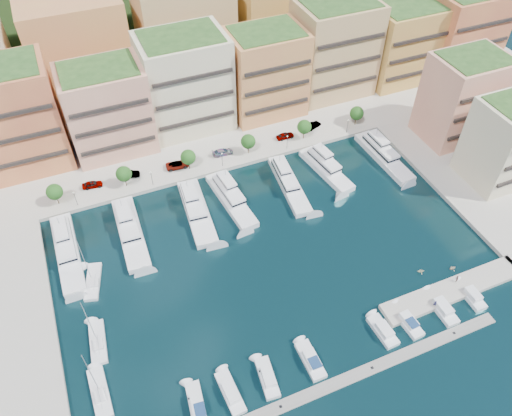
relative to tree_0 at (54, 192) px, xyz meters
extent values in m
plane|color=black|center=(40.00, -33.50, -4.74)|extent=(400.00, 400.00, 0.00)
cube|color=#9E998E|center=(40.00, 28.50, -4.74)|extent=(220.00, 64.00, 2.00)
cube|color=#203B18|center=(40.00, 76.50, -4.74)|extent=(240.00, 40.00, 58.00)
cube|color=gray|center=(37.00, -63.50, -4.74)|extent=(72.00, 2.20, 0.35)
cube|color=#9E998E|center=(70.00, -55.50, -4.74)|extent=(32.00, 5.00, 2.00)
cube|color=#DB8949|center=(-4.00, 18.50, 9.26)|extent=(20.00, 16.00, 26.00)
cube|color=black|center=(-4.00, 10.25, 9.26)|extent=(18.40, 0.50, 0.90)
cube|color=#E5A27F|center=(17.00, 16.50, 7.26)|extent=(20.00, 15.00, 22.00)
cube|color=black|center=(17.00, 8.75, 7.26)|extent=(18.40, 0.50, 0.90)
cube|color=#25491D|center=(17.00, 16.50, 18.66)|extent=(17.60, 13.20, 0.80)
cube|color=beige|center=(38.00, 18.50, 8.76)|extent=(22.00, 16.00, 25.00)
cube|color=black|center=(38.00, 10.25, 8.76)|extent=(20.24, 0.50, 0.90)
cube|color=#25491D|center=(38.00, 18.50, 21.66)|extent=(19.36, 14.08, 0.80)
cube|color=#C9744B|center=(60.00, 16.50, 7.76)|extent=(20.00, 15.00, 23.00)
cube|color=black|center=(60.00, 8.75, 7.76)|extent=(18.40, 0.50, 0.90)
cube|color=#25491D|center=(60.00, 16.50, 19.66)|extent=(17.60, 13.20, 0.80)
cube|color=tan|center=(82.00, 18.50, 9.26)|extent=(22.00, 16.00, 26.00)
cube|color=black|center=(82.00, 10.25, 9.26)|extent=(20.24, 0.50, 0.90)
cube|color=#25491D|center=(82.00, 18.50, 22.66)|extent=(19.36, 14.08, 0.80)
cube|color=#BB9544|center=(104.00, 16.50, 7.26)|extent=(20.00, 15.00, 22.00)
cube|color=black|center=(104.00, 8.75, 7.26)|extent=(18.40, 0.50, 0.90)
cube|color=#25491D|center=(104.00, 16.50, 18.66)|extent=(17.60, 13.20, 0.80)
cube|color=#DB8949|center=(124.00, 14.50, 8.26)|extent=(22.00, 16.00, 24.00)
cube|color=black|center=(124.00, 6.25, 8.26)|extent=(20.24, 0.50, 0.90)
cube|color=#E5A27F|center=(102.00, -13.50, 7.26)|extent=(18.00, 14.00, 22.00)
cube|color=black|center=(102.00, -20.75, 7.26)|extent=(16.56, 0.50, 0.90)
cube|color=#25491D|center=(102.00, -13.50, 18.66)|extent=(15.84, 12.32, 0.80)
cube|color=beige|center=(102.00, -31.50, 6.26)|extent=(18.00, 14.00, 20.00)
cube|color=#C9744B|center=(15.00, 40.50, 11.26)|extent=(26.00, 18.00, 30.00)
cube|color=tan|center=(45.00, 40.50, 11.26)|extent=(26.00, 18.00, 30.00)
cube|color=#BB9544|center=(75.00, 40.50, 11.26)|extent=(26.00, 18.00, 30.00)
cylinder|color=#473323|center=(0.00, 0.00, -2.24)|extent=(0.24, 0.24, 3.00)
sphere|color=#144818|center=(0.00, 0.00, 0.01)|extent=(3.80, 3.80, 3.80)
cylinder|color=#473323|center=(16.00, 0.00, -2.24)|extent=(0.24, 0.24, 3.00)
sphere|color=#144818|center=(16.00, 0.00, 0.01)|extent=(3.80, 3.80, 3.80)
cylinder|color=#473323|center=(32.00, 0.00, -2.24)|extent=(0.24, 0.24, 3.00)
sphere|color=#144818|center=(32.00, 0.00, 0.01)|extent=(3.80, 3.80, 3.80)
cylinder|color=#473323|center=(48.00, 0.00, -2.24)|extent=(0.24, 0.24, 3.00)
sphere|color=#144818|center=(48.00, 0.00, 0.01)|extent=(3.80, 3.80, 3.80)
cylinder|color=#473323|center=(64.00, 0.00, -2.24)|extent=(0.24, 0.24, 3.00)
sphere|color=#144818|center=(64.00, 0.00, 0.01)|extent=(3.80, 3.80, 3.80)
cylinder|color=#473323|center=(80.00, 0.00, -2.24)|extent=(0.24, 0.24, 3.00)
sphere|color=#144818|center=(80.00, 0.00, 0.01)|extent=(3.80, 3.80, 3.80)
cylinder|color=black|center=(4.00, -2.30, -1.74)|extent=(0.10, 0.10, 4.00)
sphere|color=#FFF2CC|center=(4.00, -2.30, 0.31)|extent=(0.30, 0.30, 0.30)
cylinder|color=black|center=(22.00, -2.30, -1.74)|extent=(0.10, 0.10, 4.00)
sphere|color=#FFF2CC|center=(22.00, -2.30, 0.31)|extent=(0.30, 0.30, 0.30)
cylinder|color=black|center=(40.00, -2.30, -1.74)|extent=(0.10, 0.10, 4.00)
sphere|color=#FFF2CC|center=(40.00, -2.30, 0.31)|extent=(0.30, 0.30, 0.30)
cylinder|color=black|center=(58.00, -2.30, -1.74)|extent=(0.10, 0.10, 4.00)
sphere|color=#FFF2CC|center=(58.00, -2.30, 0.31)|extent=(0.30, 0.30, 0.30)
cylinder|color=black|center=(76.00, -2.30, -1.74)|extent=(0.10, 0.10, 4.00)
sphere|color=#FFF2CC|center=(76.00, -2.30, 0.31)|extent=(0.30, 0.30, 0.30)
cube|color=white|center=(-0.33, -15.87, -4.39)|extent=(4.57, 22.75, 2.30)
cube|color=white|center=(-0.33, -13.60, -2.34)|extent=(3.73, 12.51, 1.80)
cube|color=black|center=(-0.33, -13.60, -2.34)|extent=(3.79, 12.57, 0.55)
cube|color=white|center=(-0.33, -11.78, -0.74)|extent=(2.73, 6.83, 1.40)
cylinder|color=#B2B2B7|center=(-0.33, -10.41, 0.86)|extent=(0.14, 0.14, 1.80)
cube|color=white|center=(13.44, -15.45, -4.39)|extent=(5.69, 22.06, 2.30)
cube|color=white|center=(13.44, -13.26, -2.34)|extent=(4.45, 12.18, 1.80)
cube|color=black|center=(13.44, -13.26, -2.34)|extent=(4.51, 12.25, 0.55)
cube|color=white|center=(13.44, -11.51, -0.74)|extent=(3.17, 6.67, 1.40)
cylinder|color=#B2B2B7|center=(13.44, -10.19, 0.86)|extent=(0.14, 0.14, 1.80)
cube|color=black|center=(13.44, -15.45, -4.84)|extent=(5.75, 22.11, 0.35)
cube|color=white|center=(29.06, -15.05, -4.39)|extent=(6.73, 21.45, 2.30)
cube|color=white|center=(29.06, -12.94, -2.34)|extent=(5.04, 11.91, 1.80)
cube|color=black|center=(29.06, -12.94, -2.34)|extent=(5.11, 11.98, 0.55)
cube|color=white|center=(29.06, -11.25, -0.74)|extent=(3.51, 6.56, 1.40)
cylinder|color=#B2B2B7|center=(29.06, -9.99, 0.86)|extent=(0.14, 0.14, 1.80)
cube|color=white|center=(37.74, -14.48, -4.39)|extent=(6.24, 20.29, 2.30)
cube|color=white|center=(37.74, -12.48, -2.34)|extent=(4.60, 11.27, 1.80)
cube|color=black|center=(37.74, -12.48, -2.34)|extent=(4.67, 11.33, 0.55)
cube|color=white|center=(37.74, -10.89, -0.74)|extent=(3.17, 6.21, 1.40)
cylinder|color=#B2B2B7|center=(37.74, -9.69, 0.86)|extent=(0.14, 0.14, 1.80)
cube|color=white|center=(52.72, -15.01, -4.39)|extent=(6.35, 21.34, 2.30)
cube|color=white|center=(52.72, -12.91, -2.34)|extent=(4.64, 11.85, 1.80)
cube|color=black|center=(52.72, -12.91, -2.34)|extent=(4.70, 11.92, 0.55)
cube|color=white|center=(52.72, -11.23, -0.74)|extent=(3.17, 6.53, 1.40)
cylinder|color=#B2B2B7|center=(52.72, -9.97, 0.86)|extent=(0.14, 0.14, 1.80)
cube|color=black|center=(52.72, -15.01, -4.84)|extent=(6.41, 21.40, 0.35)
cube|color=white|center=(63.66, -13.57, -4.39)|extent=(6.77, 18.56, 2.30)
cube|color=white|center=(63.66, -11.76, -2.34)|extent=(4.84, 10.37, 1.80)
cube|color=black|center=(63.66, -11.76, -2.34)|extent=(4.91, 10.44, 0.55)
cube|color=white|center=(63.66, -10.30, -0.74)|extent=(3.28, 5.75, 1.40)
cylinder|color=#B2B2B7|center=(63.66, -9.22, 0.86)|extent=(0.14, 0.14, 1.80)
cube|color=white|center=(79.84, -14.97, -4.39)|extent=(5.27, 21.09, 2.30)
cube|color=white|center=(79.84, -12.88, -2.34)|extent=(4.11, 11.65, 1.80)
cube|color=black|center=(79.84, -12.88, -2.34)|extent=(4.17, 11.71, 0.55)
cube|color=white|center=(79.84, -11.20, -0.74)|extent=(2.92, 6.38, 1.40)
cylinder|color=#B2B2B7|center=(79.84, -9.94, 0.86)|extent=(0.14, 0.14, 1.80)
cube|color=white|center=(14.96, -58.00, -4.49)|extent=(3.45, 8.81, 1.40)
cube|color=white|center=(14.96, -58.43, -3.19)|extent=(2.41, 4.31, 1.10)
cube|color=black|center=(14.96, -56.71, -3.44)|extent=(1.81, 0.30, 0.55)
cube|color=navy|center=(14.96, -59.55, -2.59)|extent=(2.03, 2.76, 0.12)
cube|color=white|center=(21.01, -58.00, -4.49)|extent=(3.02, 8.40, 1.40)
cube|color=white|center=(21.01, -58.41, -3.19)|extent=(2.22, 4.08, 1.10)
cube|color=black|center=(21.01, -56.76, -3.44)|extent=(1.86, 0.20, 0.55)
cube|color=white|center=(27.94, -58.00, -4.49)|extent=(3.42, 7.97, 1.40)
cube|color=white|center=(27.94, -58.39, -3.19)|extent=(2.41, 3.91, 1.10)
cube|color=black|center=(27.94, -56.84, -3.44)|extent=(1.85, 0.30, 0.55)
cube|color=white|center=(36.48, -58.00, -4.49)|extent=(2.73, 7.80, 1.40)
cube|color=white|center=(36.48, -58.39, -3.19)|extent=(2.13, 3.74, 1.10)
cube|color=black|center=(36.48, -56.83, -3.44)|extent=(1.96, 0.10, 0.55)
cube|color=navy|center=(36.48, -59.40, -2.59)|extent=(1.91, 2.34, 0.12)
cube|color=white|center=(51.76, -58.00, -4.49)|extent=(3.05, 7.22, 1.40)
cube|color=white|center=(51.76, -58.36, -3.19)|extent=(2.28, 3.50, 1.10)
cube|color=black|center=(51.76, -56.93, -3.44)|extent=(1.97, 0.19, 0.55)
cube|color=white|center=(57.13, -58.00, -4.49)|extent=(3.02, 7.84, 1.40)
cube|color=white|center=(57.13, -58.38, -3.19)|extent=(2.21, 3.81, 1.10)
cube|color=black|center=(57.13, -56.85, -3.44)|extent=(1.82, 0.22, 0.55)
cube|color=navy|center=(57.13, -59.38, -2.59)|extent=(1.92, 2.42, 0.12)
cube|color=white|center=(65.08, -58.00, -4.49)|extent=(2.83, 8.33, 1.40)
cube|color=white|center=(65.08, -58.42, -3.19)|extent=(2.19, 4.00, 1.10)
cube|color=black|center=(65.08, -56.75, -3.44)|extent=(2.00, 0.11, 0.55)
cube|color=white|center=(72.33, -58.00, -4.49)|extent=(2.69, 7.12, 1.40)
cube|color=white|center=(72.33, -58.35, -3.19)|extent=(2.06, 3.43, 1.10)
cube|color=black|center=(72.33, -56.94, -3.44)|extent=(1.84, 0.14, 0.55)
cube|color=white|center=(0.31, -49.31, -4.54)|extent=(2.95, 9.61, 1.20)
cube|color=white|center=(0.31, -50.26, -3.64)|extent=(1.72, 2.42, 0.60)
cylinder|color=#B2B2B7|center=(0.31, -48.83, 2.06)|extent=(0.14, 0.14, 12.00)
cylinder|color=#B2B2B7|center=(0.31, -50.74, -2.94)|extent=(0.17, 4.31, 0.10)
cube|color=white|center=(3.36, -25.26, -4.54)|extent=(5.06, 9.59, 1.20)
cube|color=white|center=(3.36, -26.18, -3.64)|extent=(2.18, 2.65, 0.60)
cylinder|color=#B2B2B7|center=(3.36, -24.80, 2.06)|extent=(0.14, 0.14, 12.00)
cylinder|color=#B2B2B7|center=(3.36, -26.64, -2.94)|extent=(1.20, 4.02, 0.10)
cube|color=white|center=(1.75, -39.47, -4.54)|extent=(3.63, 9.41, 1.20)
cube|color=white|center=(1.75, -40.39, -3.64)|extent=(1.88, 2.44, 0.60)
cylinder|color=#B2B2B7|center=(1.75, -39.01, 2.06)|extent=(0.14, 0.14, 12.00)
cylinder|color=#B2B2B7|center=(1.75, -40.85, -2.94)|extent=(0.48, 4.13, 0.10)
imported|color=beige|center=(73.52, -50.94, -4.33)|extent=(1.62, 1.41, 0.82)
imported|color=beige|center=(66.90, -49.00, -4.33)|extent=(1.88, 1.73, 0.82)
imported|color=gray|center=(8.36, 2.67, -2.92)|extent=(5.02, 2.49, 1.64)
imported|color=gray|center=(17.49, 2.86, -2.93)|extent=(5.22, 2.82, 1.63)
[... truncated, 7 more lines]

